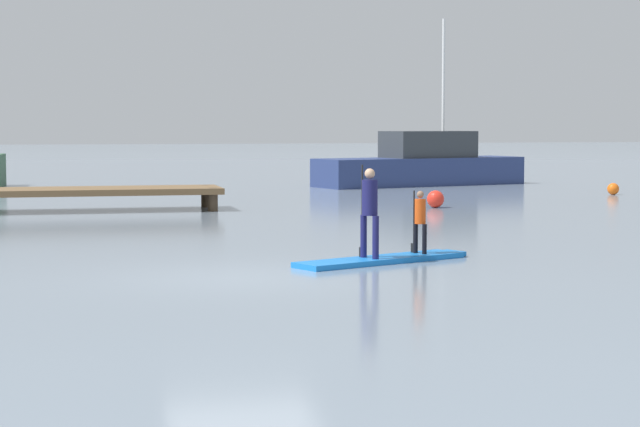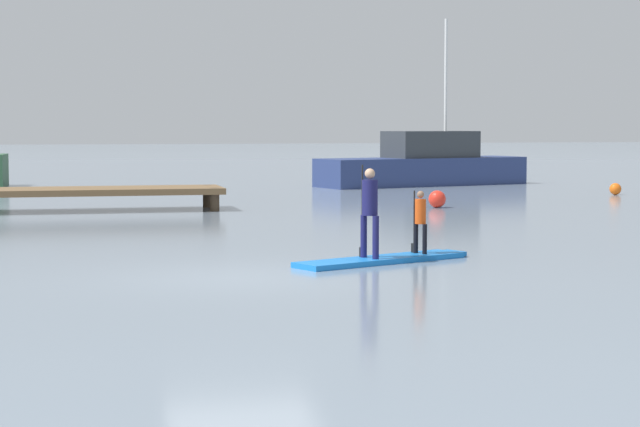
{
  "view_description": "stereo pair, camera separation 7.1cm",
  "coord_description": "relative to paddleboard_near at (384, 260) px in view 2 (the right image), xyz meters",
  "views": [
    {
      "loc": [
        -3.1,
        -19.16,
        2.58
      ],
      "look_at": [
        1.6,
        1.13,
        0.96
      ],
      "focal_mm": 65.93,
      "sensor_mm": 36.0,
      "label": 1
    },
    {
      "loc": [
        -3.03,
        -19.17,
        2.58
      ],
      "look_at": [
        1.6,
        1.13,
        0.96
      ],
      "focal_mm": 65.93,
      "sensor_mm": 36.0,
      "label": 2
    }
  ],
  "objects": [
    {
      "name": "paddler_child_solo",
      "position": [
        0.82,
        0.38,
        0.72
      ],
      "size": [
        0.28,
        0.38,
        1.19
      ],
      "color": "black",
      "rests_on": "paddleboard_near"
    },
    {
      "name": "mooring_buoy_far",
      "position": [
        5.37,
        12.93,
        0.21
      ],
      "size": [
        0.53,
        0.53,
        0.53
      ],
      "primitive_type": "sphere",
      "color": "red",
      "rests_on": "ground"
    },
    {
      "name": "ground_plane",
      "position": [
        -2.9,
        -1.53,
        -0.05
      ],
      "size": [
        240.0,
        240.0,
        0.0
      ],
      "primitive_type": "plane",
      "color": "gray"
    },
    {
      "name": "mooring_buoy_near",
      "position": [
        13.57,
        17.54,
        0.16
      ],
      "size": [
        0.42,
        0.42,
        0.42
      ],
      "primitive_type": "sphere",
      "color": "orange",
      "rests_on": "ground"
    },
    {
      "name": "fishing_boat_green_midground",
      "position": [
        8.89,
        25.12,
        0.8
      ],
      "size": [
        9.28,
        4.69,
        6.8
      ],
      "color": "navy",
      "rests_on": "ground"
    },
    {
      "name": "paddler_adult",
      "position": [
        -0.31,
        -0.14,
        0.99
      ],
      "size": [
        0.38,
        0.48,
        1.7
      ],
      "color": "#19194C",
      "rests_on": "paddleboard_near"
    },
    {
      "name": "paddleboard_near",
      "position": [
        0.0,
        0.0,
        0.0
      ],
      "size": [
        3.65,
        2.15,
        0.1
      ],
      "color": "blue",
      "rests_on": "ground"
    }
  ]
}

